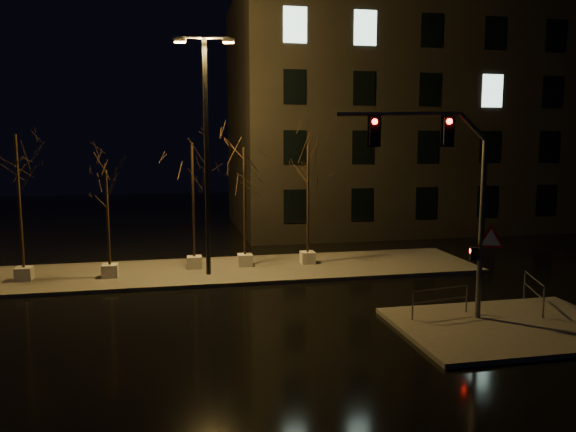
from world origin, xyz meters
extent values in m
plane|color=black|center=(0.00, 0.00, 0.00)|extent=(90.00, 90.00, 0.00)
cube|color=#4A4642|center=(0.00, 6.00, 0.07)|extent=(22.00, 5.00, 0.15)
cube|color=#4A4642|center=(7.50, -3.50, 0.07)|extent=(7.00, 5.00, 0.15)
cube|color=black|center=(14.00, 18.00, 7.50)|extent=(25.00, 12.00, 15.00)
cube|color=beige|center=(-8.88, 5.67, 0.43)|extent=(0.65, 0.65, 0.55)
cylinder|color=black|center=(-8.88, 5.67, 3.42)|extent=(0.11, 0.11, 5.45)
cube|color=beige|center=(-5.45, 5.50, 0.43)|extent=(0.65, 0.65, 0.55)
cylinder|color=black|center=(-5.45, 5.50, 2.69)|extent=(0.11, 0.11, 3.98)
cube|color=beige|center=(-1.88, 6.45, 0.43)|extent=(0.65, 0.65, 0.55)
cylinder|color=black|center=(-1.88, 6.45, 3.25)|extent=(0.11, 0.11, 5.09)
cube|color=beige|center=(0.43, 6.46, 0.43)|extent=(0.65, 0.65, 0.55)
cylinder|color=black|center=(0.43, 6.46, 3.14)|extent=(0.11, 0.11, 4.88)
cube|color=beige|center=(3.39, 6.42, 0.43)|extent=(0.65, 0.65, 0.55)
cylinder|color=black|center=(3.39, 6.42, 3.16)|extent=(0.11, 0.11, 4.93)
cylinder|color=#525459|center=(6.88, -2.66, 3.03)|extent=(0.17, 0.17, 5.77)
cylinder|color=#525459|center=(4.27, -1.85, 6.73)|extent=(3.71, 1.26, 0.13)
cube|color=black|center=(5.78, -2.31, 6.20)|extent=(0.34, 0.29, 0.87)
cube|color=black|center=(3.57, -1.63, 6.20)|extent=(0.34, 0.29, 0.87)
cube|color=black|center=(6.68, -2.59, 2.27)|extent=(0.25, 0.23, 0.43)
cone|color=red|center=(7.14, -2.79, 2.75)|extent=(0.96, 0.32, 1.00)
sphere|color=#FF0C07|center=(6.88, -2.66, 6.49)|extent=(0.17, 0.17, 0.17)
cylinder|color=black|center=(-1.33, 5.18, 5.11)|extent=(0.20, 0.20, 9.92)
cylinder|color=black|center=(-1.33, 5.18, 10.07)|extent=(2.17, 0.42, 0.10)
cube|color=orange|center=(-2.31, 5.33, 9.92)|extent=(0.53, 0.35, 0.20)
cube|color=orange|center=(-0.35, 5.04, 9.92)|extent=(0.53, 0.35, 0.20)
cylinder|color=#525459|center=(4.71, -2.40, 0.59)|extent=(0.05, 0.05, 0.88)
cylinder|color=#525459|center=(6.82, -2.04, 0.59)|extent=(0.05, 0.05, 0.88)
cylinder|color=#525459|center=(5.76, -2.22, 1.07)|extent=(2.12, 0.40, 0.04)
cylinder|color=#525459|center=(5.76, -2.22, 0.68)|extent=(2.12, 0.40, 0.04)
cylinder|color=#525459|center=(8.95, -3.13, 0.64)|extent=(0.05, 0.05, 0.98)
cylinder|color=#525459|center=(9.67, -1.07, 0.64)|extent=(0.05, 0.05, 0.98)
cylinder|color=#525459|center=(9.31, -2.10, 1.19)|extent=(0.76, 2.07, 0.04)
cylinder|color=#525459|center=(9.31, -2.10, 0.75)|extent=(0.76, 2.07, 0.04)
camera|label=1|loc=(-2.83, -18.74, 5.91)|focal=35.00mm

